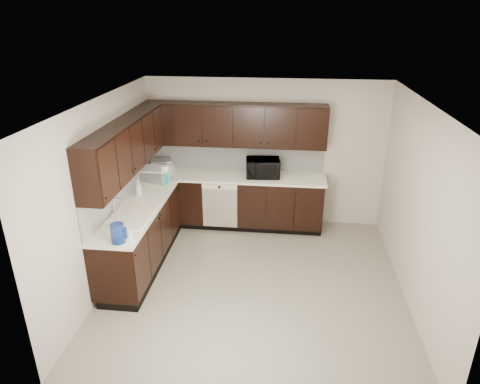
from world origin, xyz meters
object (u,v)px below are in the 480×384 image
sink (131,220)px  toaster_oven (161,166)px  microwave (263,168)px  blue_pitcher (118,233)px  storage_bin (156,174)px

sink → toaster_oven: bearing=92.3°
microwave → blue_pitcher: 2.86m
storage_bin → microwave: bearing=11.3°
sink → storage_bin: (-0.05, 1.36, 0.15)m
blue_pitcher → toaster_oven: bearing=93.2°
blue_pitcher → microwave: bearing=56.0°
toaster_oven → storage_bin: toaster_oven is taller
toaster_oven → blue_pitcher: bearing=-107.1°
microwave → toaster_oven: 1.73m
sink → blue_pitcher: (0.10, -0.69, 0.18)m
storage_bin → blue_pitcher: size_ratio=2.02×
sink → storage_bin: sink is taller
toaster_oven → blue_pitcher: blue_pitcher is taller
sink → microwave: size_ratio=1.49×
microwave → toaster_oven: size_ratio=1.61×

